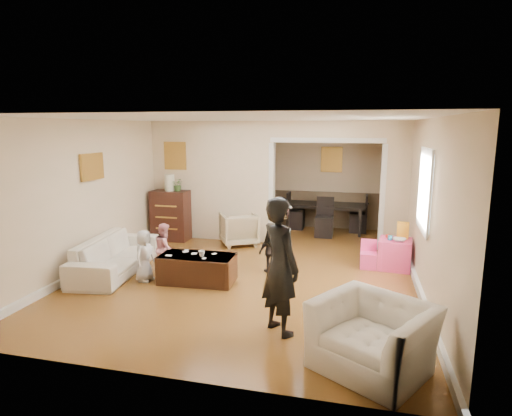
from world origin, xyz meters
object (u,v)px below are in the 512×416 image
(dresser, at_px, (171,215))
(dining_table, at_px, (326,217))
(table_lamp, at_px, (170,183))
(armchair_back, at_px, (239,229))
(coffee_table, at_px, (197,269))
(child_kneel_b, at_px, (165,248))
(sofa, at_px, (116,255))
(play_table, at_px, (395,254))
(armchair_front, at_px, (373,336))
(cyan_cup, at_px, (390,238))
(child_toddler, at_px, (270,251))
(adult_person, at_px, (280,266))
(coffee_cup, at_px, (202,254))
(child_kneel_a, at_px, (144,256))

(dresser, xyz_separation_m, dining_table, (3.29, 1.72, -0.22))
(table_lamp, height_order, dining_table, table_lamp)
(armchair_back, xyz_separation_m, dining_table, (1.71, 1.74, -0.01))
(dresser, height_order, coffee_table, dresser)
(dining_table, distance_m, child_kneel_b, 4.49)
(sofa, relative_size, play_table, 3.80)
(child_kneel_b, bearing_deg, armchair_front, -146.50)
(armchair_back, distance_m, cyan_cup, 3.16)
(child_toddler, bearing_deg, adult_person, 61.65)
(adult_person, bearing_deg, cyan_cup, -74.97)
(table_lamp, height_order, child_kneel_b, table_lamp)
(adult_person, bearing_deg, child_kneel_b, 6.64)
(table_lamp, distance_m, dining_table, 3.83)
(play_table, height_order, child_toddler, child_toddler)
(dresser, distance_m, coffee_cup, 2.91)
(armchair_back, height_order, dining_table, armchair_back)
(coffee_table, relative_size, coffee_cup, 11.49)
(coffee_table, height_order, child_kneel_a, child_kneel_a)
(sofa, relative_size, child_toddler, 2.76)
(cyan_cup, bearing_deg, armchair_front, -96.21)
(play_table, bearing_deg, child_kneel_a, -158.05)
(coffee_table, bearing_deg, armchair_back, 89.14)
(dining_table, xyz_separation_m, child_kneel_b, (-2.45, -3.77, 0.10))
(coffee_table, xyz_separation_m, child_kneel_a, (-0.85, -0.15, 0.20))
(table_lamp, bearing_deg, sofa, -90.31)
(armchair_front, distance_m, play_table, 3.44)
(child_kneel_a, bearing_deg, child_toddler, -57.59)
(coffee_table, relative_size, play_table, 2.18)
(armchair_front, distance_m, child_kneel_a, 3.96)
(armchair_front, height_order, cyan_cup, armchair_front)
(armchair_front, bearing_deg, adult_person, -176.69)
(adult_person, relative_size, child_kneel_b, 1.94)
(armchair_back, xyz_separation_m, play_table, (3.11, -0.86, -0.08))
(adult_person, bearing_deg, dresser, -7.27)
(armchair_back, xyz_separation_m, table_lamp, (-1.57, 0.03, 0.94))
(coffee_cup, xyz_separation_m, child_kneel_a, (-0.95, -0.10, -0.07))
(play_table, height_order, cyan_cup, cyan_cup)
(armchair_front, bearing_deg, cyan_cup, 115.22)
(coffee_cup, bearing_deg, play_table, 26.37)
(coffee_cup, distance_m, child_kneel_a, 0.96)
(coffee_cup, height_order, cyan_cup, cyan_cup)
(play_table, height_order, child_kneel_a, child_kneel_a)
(coffee_table, bearing_deg, child_kneel_a, -169.99)
(coffee_table, relative_size, cyan_cup, 14.91)
(armchair_front, height_order, coffee_cup, armchair_front)
(table_lamp, bearing_deg, child_kneel_b, -67.77)
(sofa, bearing_deg, cyan_cup, -81.09)
(cyan_cup, bearing_deg, table_lamp, 168.39)
(dining_table, bearing_deg, coffee_table, -105.66)
(sofa, height_order, armchair_front, armchair_front)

